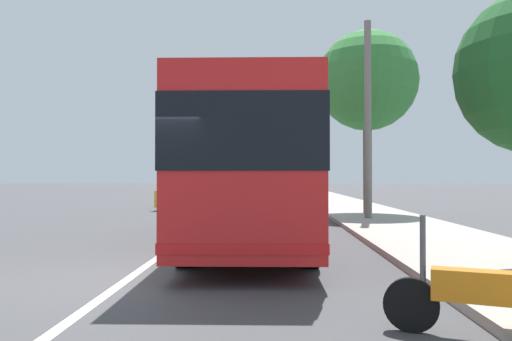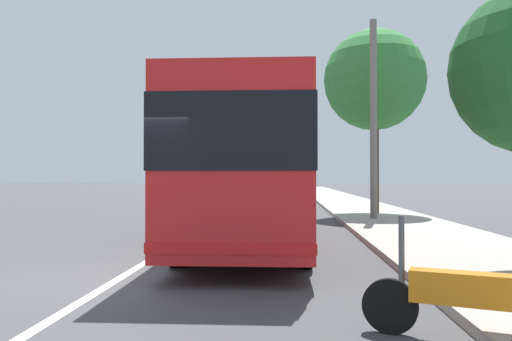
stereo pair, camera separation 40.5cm
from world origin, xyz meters
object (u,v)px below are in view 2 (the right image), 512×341
(car_ahead_same_lane, at_px, (285,186))
(roadside_tree_mid_block, at_px, (374,81))
(motorcycle_by_tree, at_px, (472,298))
(car_far_distant, at_px, (193,194))
(coach_bus, at_px, (252,166))
(utility_pole, at_px, (373,121))
(car_side_street, at_px, (276,184))
(car_oncoming, at_px, (236,188))

(car_ahead_same_lane, bearing_deg, roadside_tree_mid_block, -175.44)
(motorcycle_by_tree, relative_size, car_far_distant, 0.46)
(coach_bus, relative_size, roadside_tree_mid_block, 1.30)
(motorcycle_by_tree, height_order, utility_pole, utility_pole)
(coach_bus, distance_m, roadside_tree_mid_block, 10.27)
(roadside_tree_mid_block, relative_size, utility_pole, 1.06)
(car_side_street, relative_size, utility_pole, 0.55)
(motorcycle_by_tree, xyz_separation_m, car_far_distant, (19.86, 6.66, 0.27))
(motorcycle_by_tree, relative_size, roadside_tree_mid_block, 0.26)
(motorcycle_by_tree, height_order, car_side_street, car_side_street)
(coach_bus, xyz_separation_m, car_oncoming, (29.42, 3.55, -1.23))
(car_oncoming, height_order, roadside_tree_mid_block, roadside_tree_mid_block)
(car_side_street, bearing_deg, roadside_tree_mid_block, -173.15)
(car_far_distant, bearing_deg, roadside_tree_mid_block, 67.23)
(roadside_tree_mid_block, bearing_deg, car_ahead_same_lane, 8.62)
(car_far_distant, distance_m, car_oncoming, 16.63)
(car_oncoming, xyz_separation_m, roadside_tree_mid_block, (-21.00, -8.08, 4.99))
(car_side_street, bearing_deg, motorcycle_by_tree, -177.60)
(coach_bus, bearing_deg, utility_pole, -35.72)
(car_oncoming, bearing_deg, roadside_tree_mid_block, 17.36)
(car_ahead_same_lane, relative_size, utility_pole, 0.61)
(roadside_tree_mid_block, bearing_deg, car_oncoming, 21.03)
(car_far_distant, distance_m, roadside_tree_mid_block, 10.79)
(motorcycle_by_tree, bearing_deg, car_side_street, -66.47)
(motorcycle_by_tree, bearing_deg, utility_pole, -75.87)
(car_oncoming, distance_m, car_ahead_same_lane, 6.17)
(utility_pole, bearing_deg, car_far_distant, 48.11)
(coach_bus, height_order, car_far_distant, coach_bus)
(car_far_distant, bearing_deg, utility_pole, 52.56)
(car_side_street, height_order, utility_pole, utility_pole)
(car_side_street, bearing_deg, car_oncoming, 166.89)
(car_oncoming, distance_m, car_side_street, 14.96)
(coach_bus, distance_m, motorcycle_by_tree, 7.69)
(car_side_street, relative_size, car_ahead_same_lane, 0.91)
(coach_bus, distance_m, car_far_distant, 13.46)
(car_side_street, bearing_deg, utility_pole, -174.51)
(car_far_distant, bearing_deg, car_ahead_same_lane, 172.02)
(car_far_distant, height_order, car_side_street, car_side_street)
(car_oncoming, distance_m, roadside_tree_mid_block, 23.05)
(car_oncoming, xyz_separation_m, car_side_street, (14.63, -3.12, 0.06))
(car_oncoming, bearing_deg, car_side_street, 164.28)
(car_side_street, bearing_deg, car_far_distant, 172.42)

